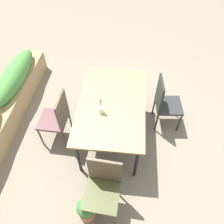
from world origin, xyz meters
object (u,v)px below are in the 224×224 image
Objects in this scene: planter_box at (1,114)px; potted_plant at (87,210)px; chair_near_right at (165,102)px; flower_vase at (101,108)px; chair_end_left at (103,186)px; dining_table at (112,106)px; chair_far_side at (57,117)px.

potted_plant is at bearing -128.33° from planter_box.
chair_near_right is 1.17m from flower_vase.
planter_box is 8.00× the size of potted_plant.
chair_end_left is 0.43m from potted_plant.
chair_end_left is 1.71m from chair_near_right.
dining_table reaches higher than potted_plant.
chair_far_side reaches higher than chair_near_right.
chair_far_side is at bearing 28.12° from potted_plant.
dining_table reaches higher than planter_box.
flower_vase is at bearing -95.22° from planter_box.
chair_end_left reaches higher than chair_near_right.
chair_end_left is (-1.15, -0.01, -0.19)m from dining_table.
planter_box is (-0.38, 2.71, -0.19)m from chair_near_right.
dining_table is 0.27m from flower_vase.
chair_far_side reaches higher than potted_plant.
chair_far_side is 0.77m from flower_vase.
potted_plant is at bearing -36.00° from chair_near_right.
planter_box is 2.14m from potted_plant.
chair_far_side is 0.28× the size of planter_box.
flower_vase is at bearing -2.61° from potted_plant.
chair_end_left reaches higher than dining_table.
chair_end_left is at bearing -171.30° from flower_vase.
potted_plant is at bearing 49.80° from chair_end_left.
chair_far_side is at bearing 99.80° from dining_table.
chair_end_left is at bearing -179.70° from dining_table.
chair_end_left is 2.25× the size of potted_plant.
potted_plant is (-1.21, -0.64, -0.32)m from chair_far_side.
flower_vase is 0.58× the size of potted_plant.
chair_far_side is 1.00× the size of chair_end_left.
flower_vase reaches higher than chair_end_left.
flower_vase reaches higher than potted_plant.
chair_end_left is 1.03m from flower_vase.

